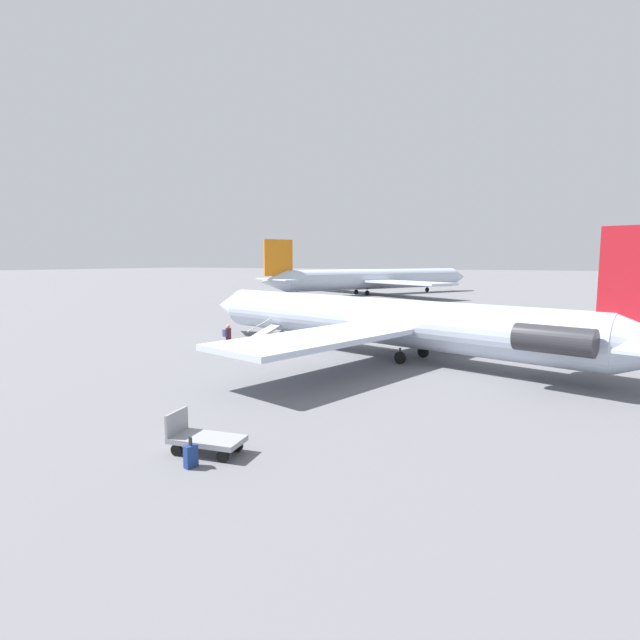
# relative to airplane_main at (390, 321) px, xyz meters

# --- Properties ---
(ground_plane) EXTENTS (600.00, 600.00, 0.00)m
(ground_plane) POSITION_rel_airplane_main_xyz_m (0.97, -0.26, -2.17)
(ground_plane) COLOR slate
(airplane_main) EXTENTS (32.14, 24.83, 7.27)m
(airplane_main) POSITION_rel_airplane_main_xyz_m (0.00, 0.00, 0.00)
(airplane_main) COLOR silver
(airplane_main) RESTS_ON ground
(airplane_taxiing_distant) EXTENTS (32.45, 40.81, 8.96)m
(airplane_taxiing_distant) POSITION_rel_airplane_main_xyz_m (21.52, -52.40, 0.49)
(airplane_taxiing_distant) COLOR silver
(airplane_taxiing_distant) RESTS_ON ground
(boarding_stairs) EXTENTS (2.01, 4.14, 1.77)m
(boarding_stairs) POSITION_rel_airplane_main_xyz_m (9.50, 1.51, -1.79)
(boarding_stairs) COLOR #B2B2B7
(boarding_stairs) RESTS_ON ground
(passenger) EXTENTS (0.41, 0.56, 1.74)m
(passenger) POSITION_rel_airplane_main_xyz_m (9.78, 3.02, -1.17)
(passenger) COLOR #23232D
(passenger) RESTS_ON ground
(luggage_cart) EXTENTS (2.35, 1.43, 1.22)m
(luggage_cart) POSITION_rel_airplane_main_xyz_m (-0.19, 16.98, -1.71)
(luggage_cart) COLOR gray
(luggage_cart) RESTS_ON ground
(suitcase) EXTENTS (0.30, 0.40, 0.88)m
(suitcase) POSITION_rel_airplane_main_xyz_m (-0.58, 17.97, -1.84)
(suitcase) COLOR navy
(suitcase) RESTS_ON ground
(traffic_cone_near_stairs) EXTENTS (0.56, 0.56, 0.61)m
(traffic_cone_near_stairs) POSITION_rel_airplane_main_xyz_m (6.93, 4.25, -1.89)
(traffic_cone_near_stairs) COLOR black
(traffic_cone_near_stairs) RESTS_ON ground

